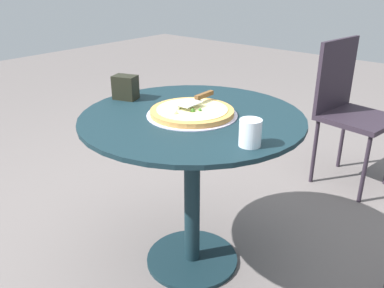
{
  "coord_description": "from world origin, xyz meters",
  "views": [
    {
      "loc": [
        -1.0,
        1.18,
        1.27
      ],
      "look_at": [
        -0.0,
        0.0,
        0.6
      ],
      "focal_mm": 38.25,
      "sensor_mm": 36.0,
      "label": 1
    }
  ],
  "objects_px": {
    "pizza_on_tray": "(192,112)",
    "napkin_dispenser": "(125,87)",
    "drinking_cup": "(250,133)",
    "pizza_server": "(197,99)",
    "patio_chair_far": "(348,103)",
    "patio_table": "(192,154)"
  },
  "relations": [
    {
      "from": "drinking_cup",
      "to": "patio_chair_far",
      "type": "xyz_separation_m",
      "value": [
        0.15,
        -1.33,
        -0.26
      ]
    },
    {
      "from": "pizza_on_tray",
      "to": "napkin_dispenser",
      "type": "distance_m",
      "value": 0.37
    },
    {
      "from": "patio_table",
      "to": "drinking_cup",
      "type": "bearing_deg",
      "value": 162.67
    },
    {
      "from": "pizza_on_tray",
      "to": "patio_chair_far",
      "type": "relative_size",
      "value": 0.41
    },
    {
      "from": "drinking_cup",
      "to": "pizza_server",
      "type": "bearing_deg",
      "value": -24.44
    },
    {
      "from": "patio_table",
      "to": "drinking_cup",
      "type": "distance_m",
      "value": 0.42
    },
    {
      "from": "patio_table",
      "to": "napkin_dispenser",
      "type": "distance_m",
      "value": 0.43
    },
    {
      "from": "patio_table",
      "to": "napkin_dispenser",
      "type": "relative_size",
      "value": 8.55
    },
    {
      "from": "napkin_dispenser",
      "to": "patio_chair_far",
      "type": "xyz_separation_m",
      "value": [
        -0.56,
        -1.25,
        -0.26
      ]
    },
    {
      "from": "pizza_server",
      "to": "patio_chair_far",
      "type": "relative_size",
      "value": 0.24
    },
    {
      "from": "patio_chair_far",
      "to": "drinking_cup",
      "type": "bearing_deg",
      "value": 96.33
    },
    {
      "from": "drinking_cup",
      "to": "pizza_on_tray",
      "type": "bearing_deg",
      "value": -17.13
    },
    {
      "from": "pizza_server",
      "to": "patio_chair_far",
      "type": "distance_m",
      "value": 1.21
    },
    {
      "from": "drinking_cup",
      "to": "napkin_dispenser",
      "type": "height_order",
      "value": "napkin_dispenser"
    },
    {
      "from": "pizza_on_tray",
      "to": "napkin_dispenser",
      "type": "xyz_separation_m",
      "value": [
        0.37,
        0.02,
        0.04
      ]
    },
    {
      "from": "drinking_cup",
      "to": "napkin_dispenser",
      "type": "xyz_separation_m",
      "value": [
        0.71,
        -0.08,
        0.01
      ]
    },
    {
      "from": "patio_table",
      "to": "pizza_server",
      "type": "distance_m",
      "value": 0.23
    },
    {
      "from": "pizza_server",
      "to": "patio_chair_far",
      "type": "xyz_separation_m",
      "value": [
        -0.22,
        -1.17,
        -0.26
      ]
    },
    {
      "from": "patio_table",
      "to": "drinking_cup",
      "type": "relative_size",
      "value": 9.9
    },
    {
      "from": "pizza_on_tray",
      "to": "drinking_cup",
      "type": "relative_size",
      "value": 3.99
    },
    {
      "from": "patio_table",
      "to": "patio_chair_far",
      "type": "bearing_deg",
      "value": -98.96
    },
    {
      "from": "patio_table",
      "to": "patio_chair_far",
      "type": "height_order",
      "value": "patio_chair_far"
    }
  ]
}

